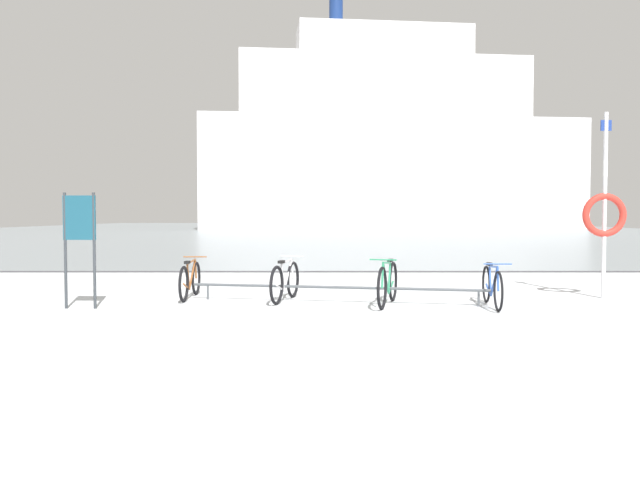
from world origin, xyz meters
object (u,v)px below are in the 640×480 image
(bicycle_2, at_px, (386,284))
(rescue_post, at_px, (602,211))
(bicycle_0, at_px, (188,280))
(bicycle_3, at_px, (490,286))
(info_sign, at_px, (77,230))
(bicycle_1, at_px, (283,281))
(ferry_ship, at_px, (387,146))

(bicycle_2, bearing_deg, rescue_post, 12.35)
(rescue_post, bearing_deg, bicycle_2, -167.65)
(bicycle_0, height_order, bicycle_3, bicycle_3)
(info_sign, height_order, rescue_post, rescue_post)
(bicycle_1, bearing_deg, ferry_ship, 81.84)
(info_sign, bearing_deg, bicycle_3, 1.50)
(bicycle_2, height_order, ferry_ship, ferry_ship)
(info_sign, distance_m, rescue_post, 9.57)
(info_sign, bearing_deg, ferry_ship, 78.82)
(bicycle_2, height_order, info_sign, info_sign)
(ferry_ship, bearing_deg, bicycle_2, -96.38)
(bicycle_0, distance_m, bicycle_2, 3.78)
(bicycle_2, xyz_separation_m, rescue_post, (4.22, 0.92, 1.28))
(bicycle_1, relative_size, bicycle_3, 0.95)
(bicycle_3, xyz_separation_m, info_sign, (-7.04, -0.18, 0.97))
(bicycle_1, bearing_deg, info_sign, -164.99)
(bicycle_0, relative_size, ferry_ship, 0.04)
(bicycle_0, height_order, info_sign, info_sign)
(bicycle_1, height_order, bicycle_2, bicycle_2)
(bicycle_2, distance_m, info_sign, 5.36)
(bicycle_2, bearing_deg, bicycle_0, 166.10)
(bicycle_0, xyz_separation_m, bicycle_3, (5.45, -1.10, 0.01))
(rescue_post, bearing_deg, ferry_ship, 87.56)
(bicycle_0, bearing_deg, ferry_ship, 80.07)
(bicycle_2, bearing_deg, info_sign, -175.88)
(info_sign, bearing_deg, bicycle_0, 38.88)
(bicycle_2, xyz_separation_m, bicycle_3, (1.78, -0.19, -0.02))
(rescue_post, xyz_separation_m, ferry_ship, (2.53, 59.44, 7.87))
(bicycle_0, bearing_deg, bicycle_1, -11.34)
(bicycle_0, distance_m, ferry_ship, 61.05)
(bicycle_1, bearing_deg, bicycle_0, 168.66)
(bicycle_0, xyz_separation_m, ferry_ship, (10.41, 59.45, 9.18))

